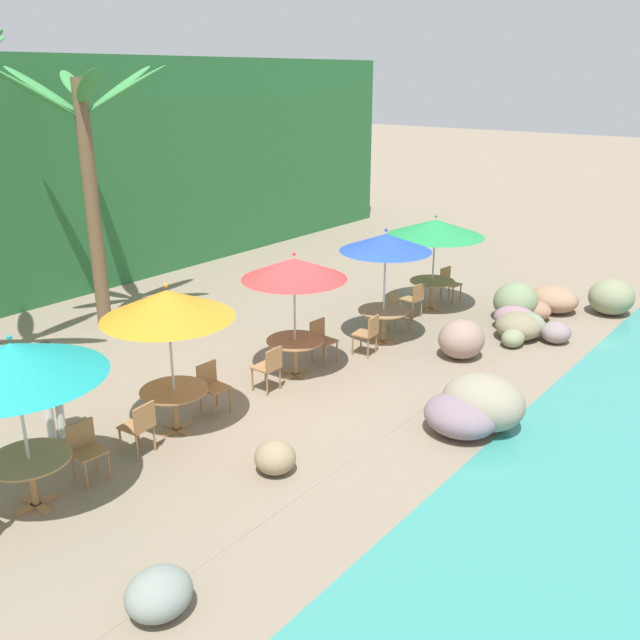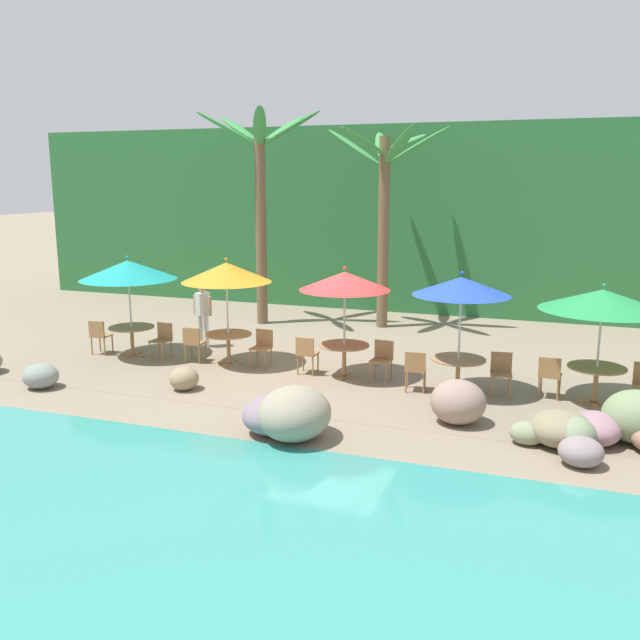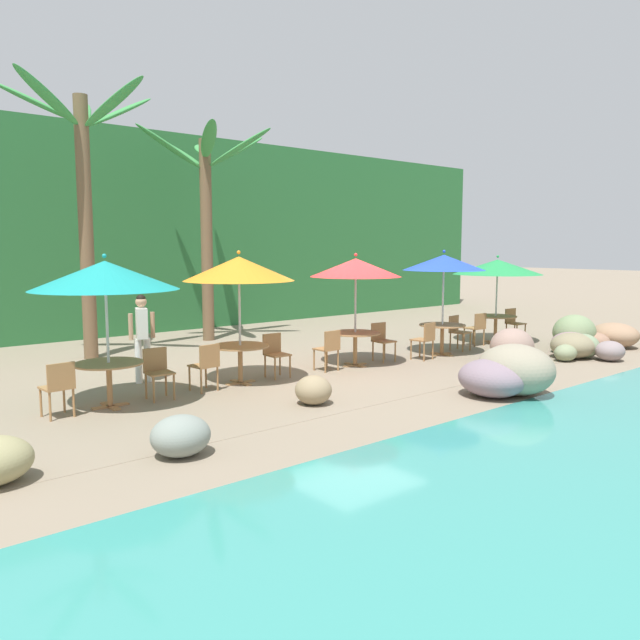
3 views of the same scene
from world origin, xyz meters
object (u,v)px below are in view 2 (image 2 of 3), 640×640
Objects in this scene: chair_teal_seaward at (162,338)px; chair_orange_inland at (193,342)px; umbrella_teal at (128,270)px; umbrella_orange at (226,272)px; dining_table_orange at (228,339)px; dining_table_green at (597,373)px; chair_teal_inland at (99,334)px; dining_table_blue at (458,364)px; chair_red_seaward at (382,357)px; umbrella_blue at (462,286)px; umbrella_green at (603,300)px; palm_tree_second at (385,192)px; waiter_in_white at (203,310)px; chair_orange_seaward at (262,345)px; chair_blue_seaward at (501,371)px; chair_blue_inland at (415,368)px; chair_red_inland at (306,352)px; palm_tree_nearest at (260,186)px; dining_table_teal at (132,332)px; dining_table_red at (344,350)px; chair_green_inland at (550,374)px; umbrella_red at (345,281)px.

chair_teal_seaward is 1.00× the size of chair_orange_inland.
umbrella_teal is 0.98× the size of umbrella_orange.
dining_table_green is at bearing -1.20° from dining_table_orange.
dining_table_blue is (8.86, -0.17, 0.10)m from chair_teal_inland.
umbrella_blue is (1.68, -0.38, 1.70)m from chair_red_seaward.
palm_tree_second is at bearing 136.13° from umbrella_green.
waiter_in_white is (-3.76, -4.02, -2.95)m from palm_tree_second.
chair_orange_seaward is 5.42m from chair_blue_seaward.
chair_blue_seaward is 0.37× the size of umbrella_green.
chair_teal_seaward and chair_blue_inland have the same top height.
umbrella_teal is at bearing 175.86° from chair_blue_inland.
umbrella_blue reaches higher than chair_orange_seaward.
chair_orange_seaward is (0.85, 0.06, -1.67)m from umbrella_orange.
palm_tree_nearest is at bearing 124.23° from chair_red_inland.
umbrella_orange is 2.30× the size of dining_table_green.
umbrella_teal is 1.46× the size of waiter_in_white.
umbrella_green is at bearing -90.00° from dining_table_green.
waiter_in_white reaches higher than chair_teal_seaward.
waiter_in_white is (-7.65, 1.54, 0.47)m from chair_blue_seaward.
umbrella_green is at bearing -0.23° from umbrella_teal.
chair_red_inland is 0.37× the size of umbrella_green.
dining_table_teal is 1.00× the size of dining_table_green.
dining_table_red is (2.90, -0.11, 0.00)m from dining_table_orange.
umbrella_teal is at bearing 179.66° from chair_green_inland.
chair_red_seaward and chair_green_inland have the same top height.
waiter_in_white reaches higher than chair_blue_seaward.
dining_table_teal is 0.19× the size of palm_tree_second.
waiter_in_white reaches higher than chair_teal_inland.
umbrella_green is at bearing 0.40° from chair_red_inland.
umbrella_blue is at bearing -1.12° from chair_teal_inland.
waiter_in_white is (2.05, 1.55, 0.47)m from chair_teal_inland.
chair_red_seaward is 1.02m from chair_blue_inland.
chair_teal_seaward is 7.38m from umbrella_blue.
chair_teal_inland is 0.51× the size of waiter_in_white.
chair_teal_seaward is at bearing 177.13° from dining_table_blue.
chair_red_seaward is 0.79× the size of dining_table_green.
umbrella_green reaches higher than dining_table_blue.
chair_teal_inland is at bearing -169.34° from dining_table_teal.
chair_teal_seaward is 4.91m from umbrella_red.
umbrella_green is (9.79, -0.07, 1.54)m from chair_teal_seaward.
umbrella_teal is 3.81m from chair_orange_seaward.
waiter_in_white is at bearing 165.78° from umbrella_blue.
chair_red_inland is (2.05, -0.21, -1.67)m from umbrella_orange.
chair_green_inland is at bearing -179.00° from dining_table_green.
chair_orange_inland is at bearing 179.37° from chair_red_inland.
chair_blue_inland is 8.57m from palm_tree_nearest.
chair_teal_seaward is at bearing -179.73° from chair_red_seaward.
waiter_in_white is at bearing 110.67° from chair_orange_inland.
chair_red_inland is (1.20, -0.27, 0.00)m from chair_orange_seaward.
dining_table_teal is at bearing 178.28° from chair_orange_inland.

